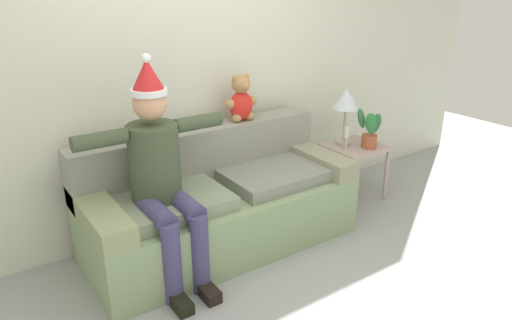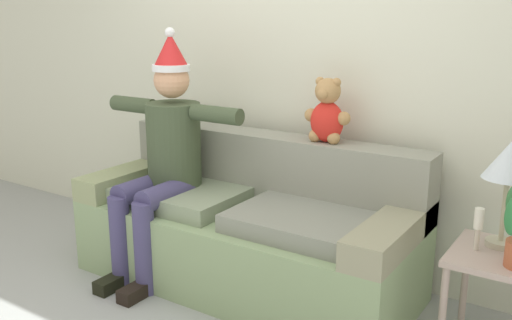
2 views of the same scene
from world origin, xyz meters
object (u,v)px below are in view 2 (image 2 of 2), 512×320
(couch, at_px, (249,228))
(side_table, at_px, (506,272))
(candle_tall, at_px, (478,224))
(table_lamp, at_px, (509,165))
(person_seated, at_px, (164,153))
(teddy_bear, at_px, (327,113))

(couch, distance_m, side_table, 1.47)
(couch, distance_m, candle_tall, 1.36)
(candle_tall, bearing_deg, table_lamp, 53.56)
(person_seated, distance_m, table_lamp, 1.95)
(person_seated, bearing_deg, side_table, 4.81)
(couch, xyz_separation_m, teddy_bear, (0.38, 0.25, 0.71))
(side_table, height_order, candle_tall, candle_tall)
(couch, relative_size, person_seated, 1.34)
(person_seated, xyz_separation_m, table_lamp, (1.93, 0.26, 0.15))
(couch, xyz_separation_m, candle_tall, (1.32, -0.02, 0.31))
(table_lamp, xyz_separation_m, candle_tall, (-0.09, -0.12, -0.27))
(teddy_bear, distance_m, table_lamp, 1.05)
(couch, height_order, teddy_bear, teddy_bear)
(person_seated, bearing_deg, candle_tall, 4.56)
(side_table, relative_size, candle_tall, 2.51)
(person_seated, height_order, teddy_bear, person_seated)
(candle_tall, bearing_deg, person_seated, -175.44)
(couch, bearing_deg, side_table, 0.00)
(person_seated, distance_m, side_table, 2.02)
(couch, distance_m, teddy_bear, 0.84)
(person_seated, height_order, candle_tall, person_seated)
(teddy_bear, xyz_separation_m, candle_tall, (0.94, -0.27, -0.40))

